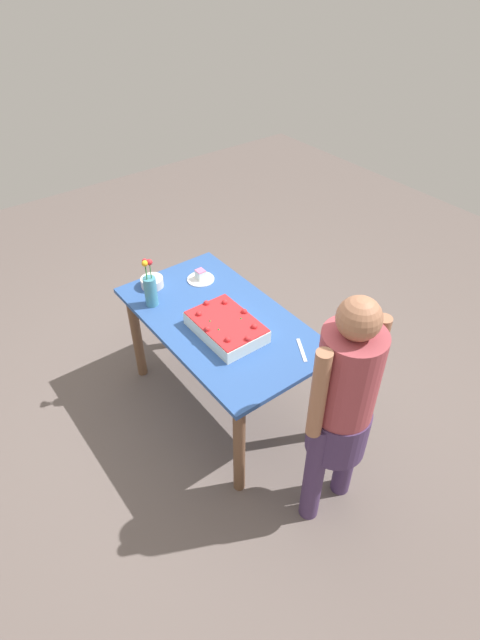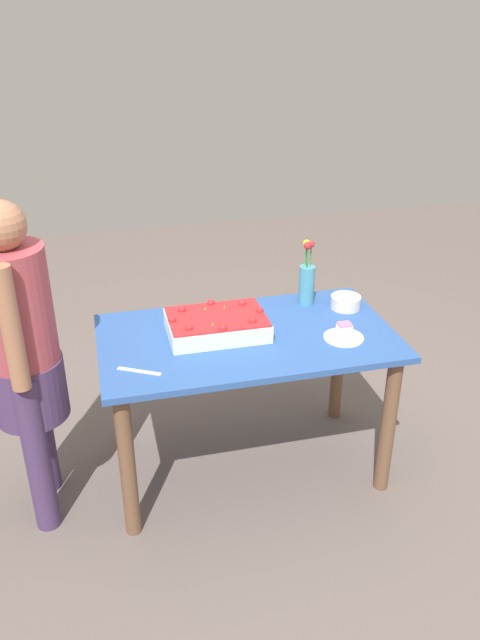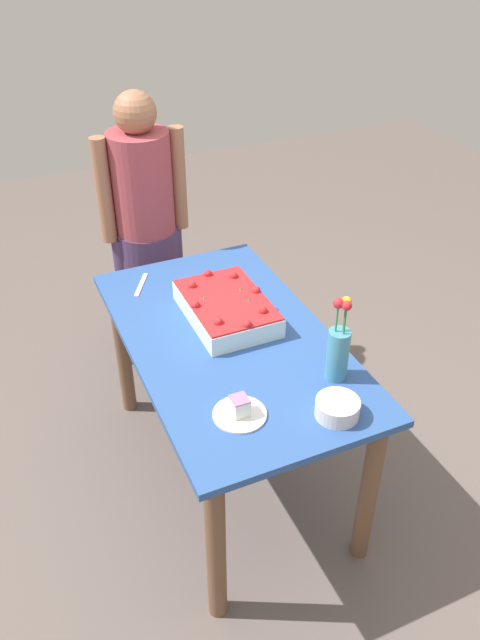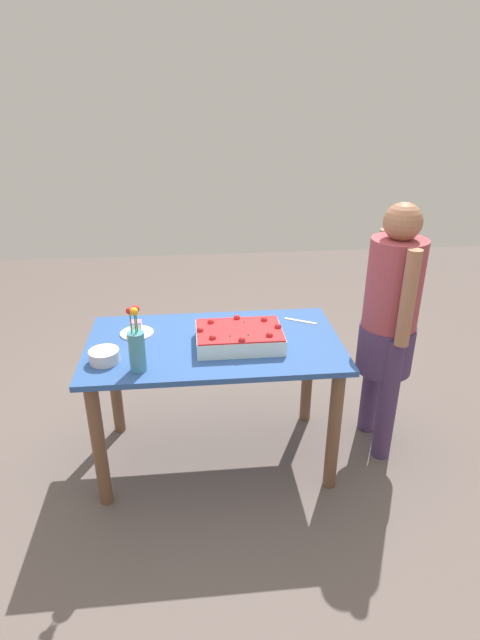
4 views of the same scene
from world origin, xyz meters
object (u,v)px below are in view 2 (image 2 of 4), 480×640
serving_plate_with_slice (344,334)px  cake_knife (139,371)px  flower_vase (307,281)px  sheet_cake (217,324)px  fruit_bowl (346,302)px  person_standing (22,349)px

serving_plate_with_slice → cake_knife: 0.94m
cake_knife → flower_vase: 1.02m
sheet_cake → serving_plate_with_slice: size_ratio=2.46×
serving_plate_with_slice → fruit_bowl: serving_plate_with_slice is taller
fruit_bowl → sheet_cake: bearing=-170.6°
cake_knife → person_standing: bearing=9.7°
sheet_cake → flower_vase: size_ratio=1.35×
sheet_cake → cake_knife: bearing=-146.7°
serving_plate_with_slice → person_standing: 1.41m
fruit_bowl → cake_knife: bearing=-161.1°
sheet_cake → cake_knife: size_ratio=2.34×
flower_vase → serving_plate_with_slice: bearing=-83.7°
cake_knife → flower_vase: bearing=-123.1°
fruit_bowl → person_standing: bearing=-172.6°
cake_knife → fruit_bowl: (1.07, 0.37, 0.03)m
serving_plate_with_slice → cake_knife: size_ratio=0.95×
sheet_cake → flower_vase: (0.51, 0.21, 0.08)m
sheet_cake → flower_vase: bearing=22.7°
flower_vase → sheet_cake: bearing=-157.3°
flower_vase → person_standing: person_standing is taller
sheet_cake → cake_knife: sheet_cake is taller
flower_vase → fruit_bowl: 0.22m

